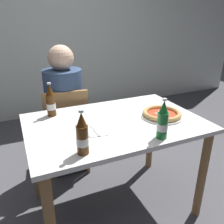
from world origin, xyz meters
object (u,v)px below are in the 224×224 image
object	(u,v)px
chair_behind_table	(67,126)
pizza_margherita_near	(162,114)
dining_table_main	(115,136)
beer_bottle_center	(163,122)
beer_bottle_right	(51,102)
napkin_with_cutlery	(91,130)
diner_seated	(65,114)
beer_bottle_left	(82,136)

from	to	relation	value
chair_behind_table	pizza_margherita_near	xyz separation A→B (m)	(0.55, -0.68, 0.29)
dining_table_main	beer_bottle_center	bearing A→B (deg)	-64.53
beer_bottle_right	napkin_with_cutlery	bearing A→B (deg)	-63.09
chair_behind_table	beer_bottle_center	size ratio (longest dim) A/B	3.44
dining_table_main	napkin_with_cutlery	world-z (taller)	napkin_with_cutlery
pizza_margherita_near	diner_seated	bearing A→B (deg)	126.68
napkin_with_cutlery	chair_behind_table	bearing A→B (deg)	91.09
beer_bottle_left	pizza_margherita_near	bearing A→B (deg)	19.18
dining_table_main	diner_seated	distance (m)	0.69
beer_bottle_left	napkin_with_cutlery	distance (m)	0.28
beer_bottle_right	napkin_with_cutlery	xyz separation A→B (m)	(0.18, -0.35, -0.10)
diner_seated	beer_bottle_right	xyz separation A→B (m)	(-0.18, -0.38, 0.27)
beer_bottle_left	napkin_with_cutlery	xyz separation A→B (m)	(0.12, 0.23, -0.10)
beer_bottle_center	napkin_with_cutlery	distance (m)	0.45
beer_bottle_left	beer_bottle_center	size ratio (longest dim) A/B	1.00
beer_bottle_center	napkin_with_cutlery	bearing A→B (deg)	144.37
pizza_margherita_near	beer_bottle_right	size ratio (longest dim) A/B	1.20
beer_bottle_center	chair_behind_table	bearing A→B (deg)	111.42
beer_bottle_center	beer_bottle_right	bearing A→B (deg)	131.29
beer_bottle_center	dining_table_main	bearing A→B (deg)	115.47
diner_seated	napkin_with_cutlery	xyz separation A→B (m)	(0.00, -0.73, 0.17)
beer_bottle_right	pizza_margherita_near	bearing A→B (deg)	-26.03
pizza_margherita_near	beer_bottle_right	xyz separation A→B (m)	(-0.72, 0.35, 0.08)
diner_seated	beer_bottle_center	xyz separation A→B (m)	(0.36, -0.99, 0.27)
pizza_margherita_near	beer_bottle_right	distance (m)	0.80
diner_seated	beer_bottle_right	bearing A→B (deg)	-115.00
pizza_margherita_near	beer_bottle_center	world-z (taller)	beer_bottle_center
beer_bottle_center	beer_bottle_right	xyz separation A→B (m)	(-0.53, 0.61, 0.00)
dining_table_main	chair_behind_table	distance (m)	0.66
napkin_with_cutlery	beer_bottle_left	bearing A→B (deg)	-118.64
chair_behind_table	diner_seated	size ratio (longest dim) A/B	0.70
dining_table_main	beer_bottle_center	world-z (taller)	beer_bottle_center
beer_bottle_center	napkin_with_cutlery	world-z (taller)	beer_bottle_center
beer_bottle_right	diner_seated	bearing A→B (deg)	65.00
diner_seated	beer_bottle_right	distance (m)	0.50
beer_bottle_center	beer_bottle_left	bearing A→B (deg)	176.82
chair_behind_table	beer_bottle_left	bearing A→B (deg)	90.54
pizza_margherita_near	napkin_with_cutlery	bearing A→B (deg)	-179.64
beer_bottle_right	beer_bottle_center	bearing A→B (deg)	-48.71
beer_bottle_right	napkin_with_cutlery	size ratio (longest dim) A/B	1.20
napkin_with_cutlery	pizza_margherita_near	bearing A→B (deg)	0.36
beer_bottle_center	beer_bottle_right	world-z (taller)	same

